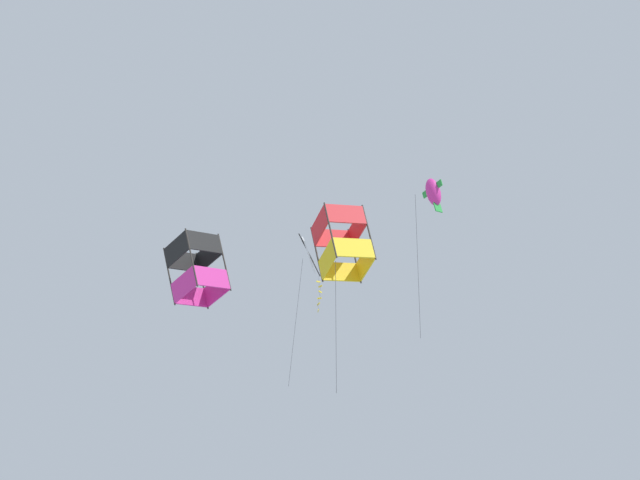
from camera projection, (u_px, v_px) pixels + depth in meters
kite_diamond_highest at (309, 256)px, 46.67m from camera, size 1.97×1.08×6.97m
kite_box_near_right at (197, 269)px, 38.77m from camera, size 2.12×2.44×2.56m
kite_box_near_left at (343, 243)px, 33.70m from camera, size 1.39×1.72×6.01m
kite_fish_low_drifter at (433, 192)px, 40.09m from camera, size 1.66×1.34×6.14m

